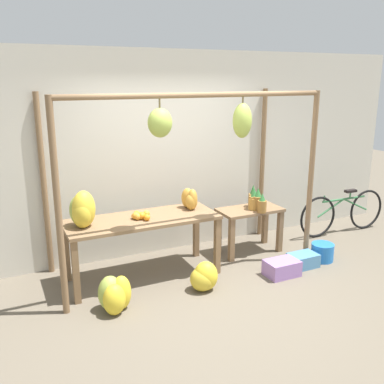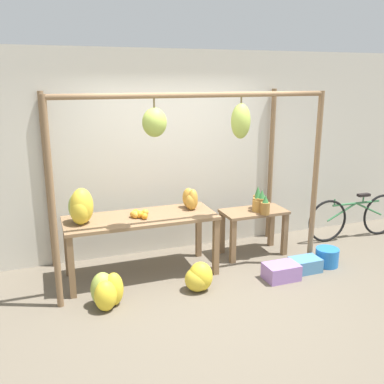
{
  "view_description": "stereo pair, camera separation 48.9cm",
  "coord_description": "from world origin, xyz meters",
  "px_view_note": "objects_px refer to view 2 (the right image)",
  "views": [
    {
      "loc": [
        -2.15,
        -3.83,
        2.42
      ],
      "look_at": [
        0.09,
        0.89,
        1.03
      ],
      "focal_mm": 40.0,
      "sensor_mm": 36.0,
      "label": 1
    },
    {
      "loc": [
        -1.7,
        -4.02,
        2.42
      ],
      "look_at": [
        0.09,
        0.89,
        1.03
      ],
      "focal_mm": 40.0,
      "sensor_mm": 36.0,
      "label": 2
    }
  ],
  "objects_px": {
    "banana_pile_ground_left": "(107,291)",
    "banana_pile_ground_right": "(199,278)",
    "pineapple_cluster": "(260,202)",
    "parked_bicycle": "(355,217)",
    "papaya_pile": "(191,199)",
    "orange_pile": "(138,214)",
    "banana_pile_on_table": "(80,208)",
    "blue_bucket": "(327,257)",
    "fruit_crate_white": "(281,272)",
    "fruit_crate_purple": "(305,265)"
  },
  "relations": [
    {
      "from": "banana_pile_on_table",
      "to": "banana_pile_ground_left",
      "type": "distance_m",
      "value": 1.02
    },
    {
      "from": "fruit_crate_white",
      "to": "fruit_crate_purple",
      "type": "height_order",
      "value": "fruit_crate_white"
    },
    {
      "from": "parked_bicycle",
      "to": "papaya_pile",
      "type": "distance_m",
      "value": 2.77
    },
    {
      "from": "papaya_pile",
      "to": "parked_bicycle",
      "type": "bearing_deg",
      "value": 0.87
    },
    {
      "from": "orange_pile",
      "to": "banana_pile_ground_right",
      "type": "height_order",
      "value": "orange_pile"
    },
    {
      "from": "pineapple_cluster",
      "to": "blue_bucket",
      "type": "xyz_separation_m",
      "value": [
        0.69,
        -0.64,
        -0.65
      ]
    },
    {
      "from": "pineapple_cluster",
      "to": "fruit_crate_white",
      "type": "height_order",
      "value": "pineapple_cluster"
    },
    {
      "from": "pineapple_cluster",
      "to": "banana_pile_ground_left",
      "type": "relative_size",
      "value": 1.04
    },
    {
      "from": "parked_bicycle",
      "to": "orange_pile",
      "type": "bearing_deg",
      "value": -177.49
    },
    {
      "from": "banana_pile_on_table",
      "to": "parked_bicycle",
      "type": "distance_m",
      "value": 4.17
    },
    {
      "from": "banana_pile_ground_left",
      "to": "papaya_pile",
      "type": "bearing_deg",
      "value": 30.79
    },
    {
      "from": "banana_pile_on_table",
      "to": "pineapple_cluster",
      "type": "xyz_separation_m",
      "value": [
        2.4,
        0.07,
        -0.2
      ]
    },
    {
      "from": "blue_bucket",
      "to": "papaya_pile",
      "type": "relative_size",
      "value": 0.94
    },
    {
      "from": "blue_bucket",
      "to": "banana_pile_ground_right",
      "type": "bearing_deg",
      "value": -177.89
    },
    {
      "from": "pineapple_cluster",
      "to": "banana_pile_ground_left",
      "type": "height_order",
      "value": "pineapple_cluster"
    },
    {
      "from": "banana_pile_on_table",
      "to": "papaya_pile",
      "type": "height_order",
      "value": "banana_pile_on_table"
    },
    {
      "from": "papaya_pile",
      "to": "banana_pile_ground_left",
      "type": "bearing_deg",
      "value": -149.21
    },
    {
      "from": "orange_pile",
      "to": "fruit_crate_purple",
      "type": "height_order",
      "value": "orange_pile"
    },
    {
      "from": "fruit_crate_white",
      "to": "banana_pile_on_table",
      "type": "bearing_deg",
      "value": 162.85
    },
    {
      "from": "banana_pile_on_table",
      "to": "blue_bucket",
      "type": "xyz_separation_m",
      "value": [
        3.09,
        -0.57,
        -0.85
      ]
    },
    {
      "from": "pineapple_cluster",
      "to": "fruit_crate_purple",
      "type": "bearing_deg",
      "value": -65.51
    },
    {
      "from": "fruit_crate_white",
      "to": "parked_bicycle",
      "type": "height_order",
      "value": "parked_bicycle"
    },
    {
      "from": "blue_bucket",
      "to": "fruit_crate_purple",
      "type": "xyz_separation_m",
      "value": [
        -0.37,
        -0.05,
        -0.03
      ]
    },
    {
      "from": "pineapple_cluster",
      "to": "banana_pile_ground_left",
      "type": "xyz_separation_m",
      "value": [
        -2.24,
        -0.71,
        -0.58
      ]
    },
    {
      "from": "pineapple_cluster",
      "to": "parked_bicycle",
      "type": "distance_m",
      "value": 1.77
    },
    {
      "from": "parked_bicycle",
      "to": "papaya_pile",
      "type": "height_order",
      "value": "papaya_pile"
    },
    {
      "from": "banana_pile_ground_left",
      "to": "banana_pile_ground_right",
      "type": "distance_m",
      "value": 1.07
    },
    {
      "from": "pineapple_cluster",
      "to": "parked_bicycle",
      "type": "xyz_separation_m",
      "value": [
        1.72,
        0.07,
        -0.42
      ]
    },
    {
      "from": "orange_pile",
      "to": "fruit_crate_white",
      "type": "bearing_deg",
      "value": -23.31
    },
    {
      "from": "banana_pile_on_table",
      "to": "banana_pile_ground_right",
      "type": "distance_m",
      "value": 1.61
    },
    {
      "from": "blue_bucket",
      "to": "parked_bicycle",
      "type": "bearing_deg",
      "value": 34.41
    },
    {
      "from": "papaya_pile",
      "to": "fruit_crate_purple",
      "type": "relative_size",
      "value": 0.86
    },
    {
      "from": "banana_pile_ground_right",
      "to": "papaya_pile",
      "type": "height_order",
      "value": "papaya_pile"
    },
    {
      "from": "blue_bucket",
      "to": "fruit_crate_purple",
      "type": "height_order",
      "value": "blue_bucket"
    },
    {
      "from": "pineapple_cluster",
      "to": "fruit_crate_purple",
      "type": "height_order",
      "value": "pineapple_cluster"
    },
    {
      "from": "pineapple_cluster",
      "to": "parked_bicycle",
      "type": "bearing_deg",
      "value": 2.27
    },
    {
      "from": "banana_pile_on_table",
      "to": "papaya_pile",
      "type": "bearing_deg",
      "value": 3.98
    },
    {
      "from": "banana_pile_ground_left",
      "to": "papaya_pile",
      "type": "xyz_separation_m",
      "value": [
        1.24,
        0.74,
        0.71
      ]
    },
    {
      "from": "banana_pile_on_table",
      "to": "banana_pile_ground_left",
      "type": "bearing_deg",
      "value": -75.84
    },
    {
      "from": "pineapple_cluster",
      "to": "papaya_pile",
      "type": "height_order",
      "value": "papaya_pile"
    },
    {
      "from": "orange_pile",
      "to": "banana_pile_ground_left",
      "type": "distance_m",
      "value": 1.03
    },
    {
      "from": "banana_pile_ground_left",
      "to": "papaya_pile",
      "type": "height_order",
      "value": "papaya_pile"
    },
    {
      "from": "orange_pile",
      "to": "pineapple_cluster",
      "type": "relative_size",
      "value": 0.64
    },
    {
      "from": "blue_bucket",
      "to": "fruit_crate_white",
      "type": "bearing_deg",
      "value": -169.73
    },
    {
      "from": "fruit_crate_white",
      "to": "blue_bucket",
      "type": "distance_m",
      "value": 0.8
    },
    {
      "from": "orange_pile",
      "to": "blue_bucket",
      "type": "relative_size",
      "value": 0.87
    },
    {
      "from": "papaya_pile",
      "to": "banana_pile_on_table",
      "type": "bearing_deg",
      "value": -176.02
    },
    {
      "from": "banana_pile_ground_right",
      "to": "parked_bicycle",
      "type": "bearing_deg",
      "value": 15.05
    },
    {
      "from": "parked_bicycle",
      "to": "banana_pile_ground_left",
      "type": "bearing_deg",
      "value": -168.85
    },
    {
      "from": "parked_bicycle",
      "to": "fruit_crate_purple",
      "type": "relative_size",
      "value": 4.4
    }
  ]
}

